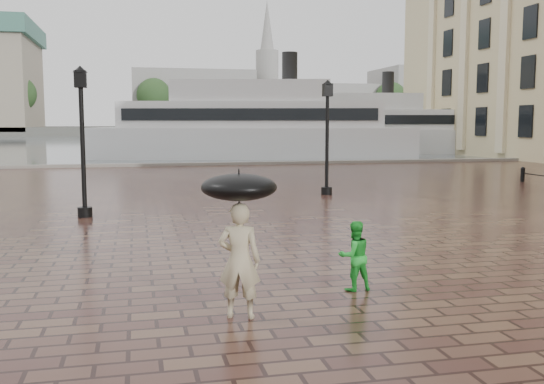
% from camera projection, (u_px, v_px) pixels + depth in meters
% --- Properties ---
extents(ground, '(300.00, 300.00, 0.00)m').
position_uv_depth(ground, '(412.00, 295.00, 10.09)').
color(ground, '#351B18').
rests_on(ground, ground).
extents(harbour_water, '(240.00, 240.00, 0.00)m').
position_uv_depth(harbour_water, '(163.00, 141.00, 99.28)').
color(harbour_water, '#4A555B').
rests_on(harbour_water, ground).
extents(quay_edge, '(80.00, 0.60, 0.30)m').
position_uv_depth(quay_edge, '(203.00, 165.00, 41.11)').
color(quay_edge, slate).
rests_on(quay_edge, ground).
extents(far_shore, '(300.00, 60.00, 2.00)m').
position_uv_depth(far_shore, '(152.00, 130.00, 165.09)').
color(far_shore, '#4C4C47').
rests_on(far_shore, ground).
extents(distant_skyline, '(102.50, 22.00, 33.00)m').
position_uv_depth(distant_skyline, '(332.00, 99.00, 164.93)').
color(distant_skyline, gray).
rests_on(distant_skyline, ground).
extents(far_trees, '(188.00, 8.00, 13.50)m').
position_uv_depth(far_trees, '(154.00, 95.00, 142.81)').
color(far_trees, '#2D2119').
rests_on(far_trees, ground).
extents(street_lamps, '(15.44, 12.44, 4.40)m').
position_uv_depth(street_lamps, '(121.00, 137.00, 23.60)').
color(street_lamps, black).
rests_on(street_lamps, ground).
extents(adult_pedestrian, '(0.72, 0.58, 1.71)m').
position_uv_depth(adult_pedestrian, '(239.00, 260.00, 8.82)').
color(adult_pedestrian, tan).
rests_on(adult_pedestrian, ground).
extents(child_pedestrian, '(0.63, 0.52, 1.20)m').
position_uv_depth(child_pedestrian, '(354.00, 256.00, 10.31)').
color(child_pedestrian, green).
rests_on(child_pedestrian, ground).
extents(ferry_near, '(26.69, 12.41, 8.51)m').
position_uv_depth(ferry_near, '(251.00, 127.00, 49.20)').
color(ferry_near, silver).
rests_on(ferry_near, ground).
extents(ferry_far, '(24.01, 9.74, 7.67)m').
position_uv_depth(ferry_far, '(358.00, 129.00, 57.40)').
color(ferry_far, silver).
rests_on(ferry_far, ground).
extents(umbrella, '(1.10, 1.10, 1.15)m').
position_uv_depth(umbrella, '(239.00, 187.00, 8.70)').
color(umbrella, black).
rests_on(umbrella, ground).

